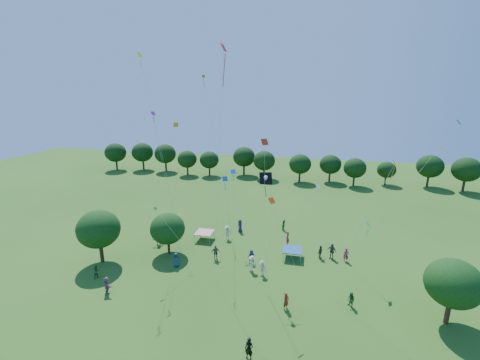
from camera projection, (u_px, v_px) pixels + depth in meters
name	position (u px, v px, depth m)	size (l,w,h in m)	color
near_tree_west	(99.00, 229.00, 36.21)	(4.77, 4.77, 6.25)	#422B19
near_tree_north	(168.00, 229.00, 38.44)	(4.16, 4.16, 5.10)	#422B19
near_tree_east	(454.00, 283.00, 26.42)	(4.46, 4.46, 5.87)	#422B19
treeline	(273.00, 161.00, 71.56)	(88.01, 8.77, 6.77)	#422B19
tent_red_stripe	(204.00, 232.00, 42.54)	(2.20, 2.20, 1.10)	red
tent_blue	(292.00, 250.00, 37.88)	(2.20, 2.20, 1.10)	#15498E
man_in_black	(249.00, 349.00, 23.54)	(0.66, 0.42, 1.77)	black
crowd_person_0	(252.00, 256.00, 36.84)	(0.80, 0.43, 1.61)	#1A1C4D
crowd_person_1	(288.00, 238.00, 41.11)	(0.67, 0.43, 1.80)	#981B40
crowd_person_2	(351.00, 300.00, 29.26)	(0.73, 0.40, 1.49)	#285F2A
crowd_person_3	(227.00, 233.00, 42.71)	(1.22, 0.55, 1.87)	beige
crowd_person_4	(332.00, 251.00, 37.75)	(1.11, 0.51, 1.90)	#443D37
crowd_person_5	(107.00, 285.00, 31.32)	(1.60, 0.57, 1.72)	#8E5372
crowd_person_6	(240.00, 226.00, 44.94)	(0.90, 0.49, 1.83)	navy
crowd_person_7	(346.00, 255.00, 37.09)	(0.62, 0.40, 1.67)	maroon
crowd_person_8	(284.00, 225.00, 45.50)	(0.76, 0.41, 1.55)	#214B20
crowd_person_9	(252.00, 264.00, 35.12)	(1.18, 0.53, 1.81)	beige
crowd_person_10	(215.00, 253.00, 37.52)	(1.05, 0.48, 1.79)	#453D37
crowd_person_11	(158.00, 239.00, 41.15)	(1.50, 0.54, 1.61)	#9F5D87
crowd_person_12	(176.00, 260.00, 35.99)	(0.84, 0.45, 1.70)	navy
crowd_person_13	(286.00, 301.00, 28.93)	(0.63, 0.41, 1.69)	maroon
crowd_person_14	(97.00, 272.00, 33.82)	(0.75, 0.41, 1.53)	#265A2E
crowd_person_15	(262.00, 268.00, 34.32)	(1.10, 0.49, 1.69)	#BCA996
crowd_person_16	(320.00, 252.00, 37.78)	(0.96, 0.44, 1.64)	#474038
pirate_kite	(266.00, 180.00, 31.11)	(4.93, 3.87, 10.18)	black
red_high_kite	(222.00, 87.00, 30.29)	(0.96, 2.60, 22.07)	red
small_kite_0	(271.00, 214.00, 28.20)	(0.90, 1.80, 8.97)	#D83F0C
small_kite_1	(382.00, 187.00, 25.03)	(3.78, 3.27, 13.01)	#FF520D
small_kite_2	(150.00, 103.00, 36.20)	(2.23, 2.70, 21.86)	#F5F916
small_kite_3	(165.00, 221.00, 33.69)	(3.30, 2.07, 6.31)	#1D8017
small_kite_4	(233.00, 179.00, 40.11)	(0.77, 0.69, 8.40)	blue
small_kite_5	(160.00, 147.00, 36.18)	(0.91, 3.84, 15.74)	#9D1A9E
small_kite_6	(315.00, 192.00, 43.14)	(2.92, 3.18, 5.69)	silver
small_kite_7	(411.00, 182.00, 23.83)	(7.03, 5.02, 16.10)	#0DA5CE
small_kite_8	(265.00, 171.00, 28.17)	(0.69, 1.16, 13.91)	#C1320B
small_kite_9	(176.00, 146.00, 40.18)	(0.64, 1.83, 14.08)	#D79B0B
small_kite_10	(213.00, 131.00, 38.45)	(3.23, 1.09, 19.63)	orange
small_kite_11	(367.00, 228.00, 32.42)	(1.55, 2.80, 5.20)	#1DA158
small_kite_12	(225.00, 185.00, 40.86)	(1.24, 0.78, 7.37)	blue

